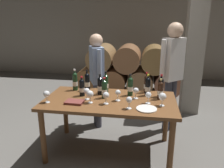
# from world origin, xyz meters

# --- Properties ---
(ground_plane) EXTENTS (14.00, 14.00, 0.00)m
(ground_plane) POSITION_xyz_m (0.00, 0.00, 0.00)
(ground_plane) COLOR #66635E
(cellar_back_wall) EXTENTS (10.00, 0.24, 2.80)m
(cellar_back_wall) POSITION_xyz_m (0.00, 4.20, 1.40)
(cellar_back_wall) COLOR gray
(cellar_back_wall) RESTS_ON ground_plane
(barrel_stack) EXTENTS (2.49, 0.90, 1.15)m
(barrel_stack) POSITION_xyz_m (-0.00, 2.60, 0.53)
(barrel_stack) COLOR brown
(barrel_stack) RESTS_ON ground_plane
(stone_pillar) EXTENTS (0.32, 0.32, 2.60)m
(stone_pillar) POSITION_xyz_m (1.30, 1.60, 1.30)
(stone_pillar) COLOR gray
(stone_pillar) RESTS_ON ground_plane
(dining_table) EXTENTS (1.70, 0.90, 0.76)m
(dining_table) POSITION_xyz_m (0.00, 0.00, 0.67)
(dining_table) COLOR brown
(dining_table) RESTS_ON ground_plane
(wine_bottle_0) EXTENTS (0.07, 0.07, 0.30)m
(wine_bottle_0) POSITION_xyz_m (0.48, 0.24, 0.89)
(wine_bottle_0) COLOR black
(wine_bottle_0) RESTS_ON dining_table
(wine_bottle_1) EXTENTS (0.07, 0.07, 0.29)m
(wine_bottle_1) POSITION_xyz_m (0.46, 0.36, 0.89)
(wine_bottle_1) COLOR black
(wine_bottle_1) RESTS_ON dining_table
(wine_bottle_2) EXTENTS (0.07, 0.07, 0.30)m
(wine_bottle_2) POSITION_xyz_m (0.25, 0.20, 0.89)
(wine_bottle_2) COLOR #19381E
(wine_bottle_2) RESTS_ON dining_table
(wine_bottle_3) EXTENTS (0.07, 0.07, 0.30)m
(wine_bottle_3) POSITION_xyz_m (-0.10, 0.29, 0.89)
(wine_bottle_3) COLOR #19381E
(wine_bottle_3) RESTS_ON dining_table
(wine_bottle_4) EXTENTS (0.07, 0.07, 0.27)m
(wine_bottle_4) POSITION_xyz_m (-0.39, 0.08, 0.88)
(wine_bottle_4) COLOR black
(wine_bottle_4) RESTS_ON dining_table
(wine_bottle_5) EXTENTS (0.07, 0.07, 0.31)m
(wine_bottle_5) POSITION_xyz_m (-0.38, 0.31, 0.89)
(wine_bottle_5) COLOR black
(wine_bottle_5) RESTS_ON dining_table
(wine_bottle_6) EXTENTS (0.07, 0.07, 0.31)m
(wine_bottle_6) POSITION_xyz_m (0.65, 0.22, 0.89)
(wine_bottle_6) COLOR black
(wine_bottle_6) RESTS_ON dining_table
(wine_bottle_7) EXTENTS (0.07, 0.07, 0.28)m
(wine_bottle_7) POSITION_xyz_m (-0.08, 0.05, 0.88)
(wine_bottle_7) COLOR #19381E
(wine_bottle_7) RESTS_ON dining_table
(wine_bottle_8) EXTENTS (0.07, 0.07, 0.29)m
(wine_bottle_8) POSITION_xyz_m (-0.16, 0.17, 0.89)
(wine_bottle_8) COLOR black
(wine_bottle_8) RESTS_ON dining_table
(wine_bottle_9) EXTENTS (0.07, 0.07, 0.31)m
(wine_bottle_9) POSITION_xyz_m (-0.56, 0.31, 0.89)
(wine_bottle_9) COLOR #19381E
(wine_bottle_9) RESTS_ON dining_table
(wine_bottle_10) EXTENTS (0.07, 0.07, 0.27)m
(wine_bottle_10) POSITION_xyz_m (0.64, 0.12, 0.88)
(wine_bottle_10) COLOR black
(wine_bottle_10) RESTS_ON dining_table
(wine_glass_0) EXTENTS (0.09, 0.09, 0.16)m
(wine_glass_0) POSITION_xyz_m (-0.22, -0.15, 0.87)
(wine_glass_0) COLOR white
(wine_glass_0) RESTS_ON dining_table
(wine_glass_1) EXTENTS (0.07, 0.07, 0.15)m
(wine_glass_1) POSITION_xyz_m (0.33, 0.09, 0.87)
(wine_glass_1) COLOR white
(wine_glass_1) RESTS_ON dining_table
(wine_glass_2) EXTENTS (0.07, 0.07, 0.14)m
(wine_glass_2) POSITION_xyz_m (0.11, -0.03, 0.86)
(wine_glass_2) COLOR white
(wine_glass_2) RESTS_ON dining_table
(wine_glass_3) EXTENTS (0.07, 0.07, 0.15)m
(wine_glass_3) POSITION_xyz_m (0.27, -0.26, 0.86)
(wine_glass_3) COLOR white
(wine_glass_3) RESTS_ON dining_table
(wine_glass_4) EXTENTS (0.08, 0.08, 0.15)m
(wine_glass_4) POSITION_xyz_m (-0.29, -0.04, 0.87)
(wine_glass_4) COLOR white
(wine_glass_4) RESTS_ON dining_table
(wine_glass_5) EXTENTS (0.08, 0.08, 0.15)m
(wine_glass_5) POSITION_xyz_m (-0.75, -0.23, 0.87)
(wine_glass_5) COLOR white
(wine_glass_5) RESTS_ON dining_table
(wine_glass_6) EXTENTS (0.07, 0.07, 0.15)m
(wine_glass_6) POSITION_xyz_m (0.49, -0.06, 0.87)
(wine_glass_6) COLOR white
(wine_glass_6) RESTS_ON dining_table
(wine_glass_7) EXTENTS (0.08, 0.08, 0.15)m
(wine_glass_7) POSITION_xyz_m (-0.02, -0.16, 0.87)
(wine_glass_7) COLOR white
(wine_glass_7) RESTS_ON dining_table
(wine_glass_8) EXTENTS (0.09, 0.09, 0.16)m
(wine_glass_8) POSITION_xyz_m (0.66, -0.11, 0.88)
(wine_glass_8) COLOR white
(wine_glass_8) RESTS_ON dining_table
(tasting_notebook) EXTENTS (0.23, 0.17, 0.03)m
(tasting_notebook) POSITION_xyz_m (-0.41, -0.19, 0.77)
(tasting_notebook) COLOR brown
(tasting_notebook) RESTS_ON dining_table
(serving_plate) EXTENTS (0.24, 0.24, 0.01)m
(serving_plate) POSITION_xyz_m (0.48, -0.25, 0.77)
(serving_plate) COLOR white
(serving_plate) RESTS_ON dining_table
(sommelier_presenting) EXTENTS (0.39, 0.36, 1.72)m
(sommelier_presenting) POSITION_xyz_m (0.84, 0.75, 1.04)
(sommelier_presenting) COLOR #383842
(sommelier_presenting) RESTS_ON ground_plane
(taster_seated_left) EXTENTS (0.30, 0.46, 1.54)m
(taster_seated_left) POSITION_xyz_m (-0.33, 0.72, 0.92)
(taster_seated_left) COLOR #383842
(taster_seated_left) RESTS_ON ground_plane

